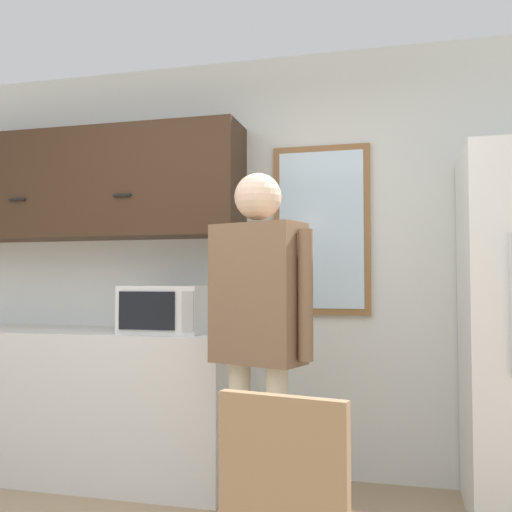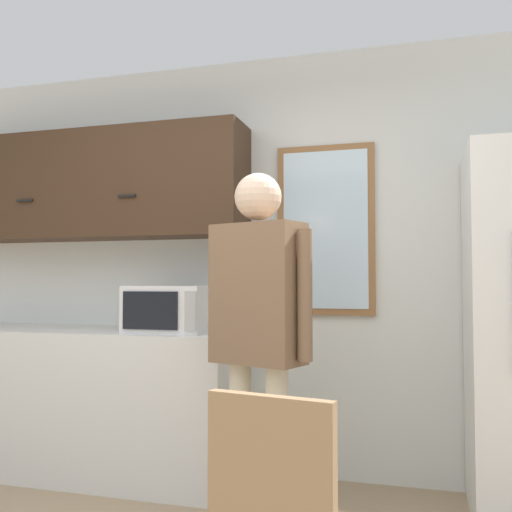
# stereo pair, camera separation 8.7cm
# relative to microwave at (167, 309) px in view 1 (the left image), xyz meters

# --- Properties ---
(back_wall) EXTENTS (6.00, 0.06, 2.70)m
(back_wall) POSITION_rel_microwave_xyz_m (0.44, 0.40, 0.29)
(back_wall) COLOR silver
(back_wall) RESTS_ON ground_plane
(counter) EXTENTS (2.16, 0.64, 0.92)m
(counter) POSITION_rel_microwave_xyz_m (-0.68, 0.05, -0.60)
(counter) COLOR silver
(counter) RESTS_ON ground_plane
(upper_cabinets) EXTENTS (2.16, 0.39, 0.72)m
(upper_cabinets) POSITION_rel_microwave_xyz_m (-0.68, 0.19, 0.81)
(upper_cabinets) COLOR #3D2819
(microwave) EXTENTS (0.49, 0.40, 0.28)m
(microwave) POSITION_rel_microwave_xyz_m (0.00, 0.00, 0.00)
(microwave) COLOR white
(microwave) RESTS_ON counter
(person) EXTENTS (0.57, 0.36, 1.76)m
(person) POSITION_rel_microwave_xyz_m (0.69, -0.51, 0.02)
(person) COLOR beige
(person) RESTS_ON ground_plane
(window) EXTENTS (0.61, 0.05, 1.07)m
(window) POSITION_rel_microwave_xyz_m (0.89, 0.36, 0.49)
(window) COLOR olive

